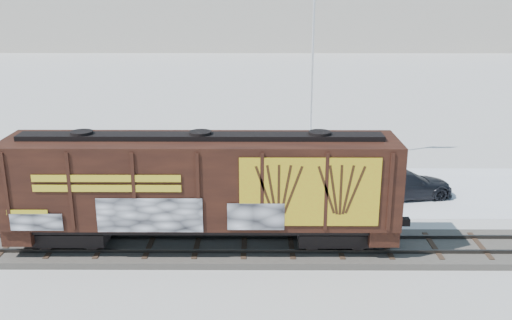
{
  "coord_description": "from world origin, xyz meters",
  "views": [
    {
      "loc": [
        0.61,
        -22.03,
        10.78
      ],
      "look_at": [
        0.49,
        3.0,
        3.15
      ],
      "focal_mm": 40.0,
      "sensor_mm": 36.0,
      "label": 1
    }
  ],
  "objects_px": {
    "car_silver": "(64,187)",
    "flagpole": "(313,91)",
    "hopper_railcar": "(202,184)",
    "car_white": "(163,173)",
    "car_dark": "(405,184)"
  },
  "relations": [
    {
      "from": "flagpole",
      "to": "car_silver",
      "type": "distance_m",
      "value": 15.5
    },
    {
      "from": "flagpole",
      "to": "car_dark",
      "type": "relative_size",
      "value": 2.48
    },
    {
      "from": "car_silver",
      "to": "car_dark",
      "type": "height_order",
      "value": "car_silver"
    },
    {
      "from": "car_silver",
      "to": "car_white",
      "type": "relative_size",
      "value": 1.08
    },
    {
      "from": "hopper_railcar",
      "to": "flagpole",
      "type": "bearing_deg",
      "value": 65.58
    },
    {
      "from": "car_white",
      "to": "car_dark",
      "type": "relative_size",
      "value": 0.82
    },
    {
      "from": "flagpole",
      "to": "hopper_railcar",
      "type": "bearing_deg",
      "value": -114.42
    },
    {
      "from": "car_white",
      "to": "car_dark",
      "type": "distance_m",
      "value": 13.29
    },
    {
      "from": "car_silver",
      "to": "hopper_railcar",
      "type": "bearing_deg",
      "value": -123.19
    },
    {
      "from": "car_white",
      "to": "flagpole",
      "type": "bearing_deg",
      "value": -59.49
    },
    {
      "from": "car_white",
      "to": "car_dark",
      "type": "bearing_deg",
      "value": -92.77
    },
    {
      "from": "hopper_railcar",
      "to": "car_dark",
      "type": "height_order",
      "value": "hopper_railcar"
    },
    {
      "from": "flagpole",
      "to": "car_silver",
      "type": "relative_size",
      "value": 2.79
    },
    {
      "from": "car_silver",
      "to": "flagpole",
      "type": "bearing_deg",
      "value": -60.21
    },
    {
      "from": "hopper_railcar",
      "to": "car_dark",
      "type": "distance_m",
      "value": 12.22
    }
  ]
}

